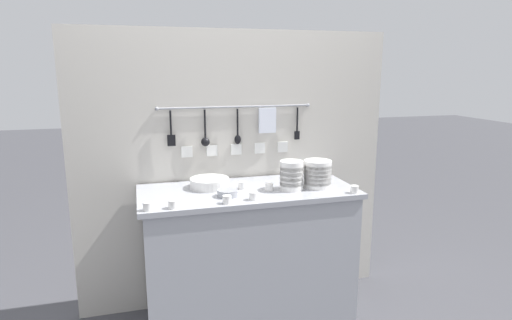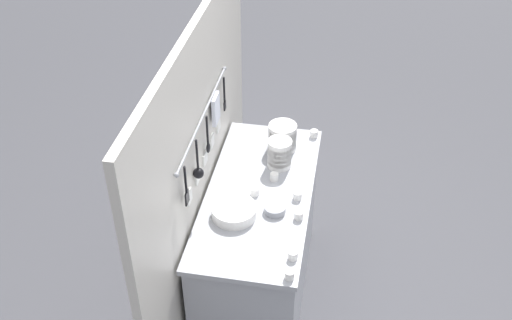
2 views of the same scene
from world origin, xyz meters
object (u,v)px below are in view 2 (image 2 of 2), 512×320
object	(u,v)px
bowl_stack_short_front	(282,137)
cup_edge_far	(299,215)
steel_mixing_bowl	(275,209)
cup_back_left	(293,255)
cup_mid_row	(314,134)
plate_stack	(234,211)
cup_beside_plates	(298,195)
cup_back_right	(274,177)
cup_by_caddy	(290,275)
cup_front_left	(255,191)
bowl_stack_wide_centre	(280,153)

from	to	relation	value
bowl_stack_short_front	cup_edge_far	xyz separation A→B (m)	(-0.60, -0.17, -0.06)
steel_mixing_bowl	cup_back_left	world-z (taller)	cup_back_left
steel_mixing_bowl	cup_edge_far	size ratio (longest dim) A/B	2.48
bowl_stack_short_front	cup_mid_row	bearing A→B (deg)	-48.56
plate_stack	cup_back_left	size ratio (longest dim) A/B	5.00
cup_edge_far	cup_mid_row	xyz separation A→B (m)	(0.75, -0.01, 0.00)
cup_edge_far	cup_back_left	bearing A→B (deg)	-178.97
bowl_stack_short_front	cup_back_left	distance (m)	0.90
cup_beside_plates	cup_back_right	xyz separation A→B (m)	(0.14, 0.15, 0.00)
steel_mixing_bowl	cup_by_caddy	xyz separation A→B (m)	(-0.44, -0.14, 0.00)
cup_edge_far	cup_mid_row	size ratio (longest dim) A/B	1.00
cup_beside_plates	cup_front_left	size ratio (longest dim) A/B	1.00
cup_by_caddy	cup_back_left	distance (m)	0.13
bowl_stack_short_front	cup_back_right	distance (m)	0.31
bowl_stack_short_front	cup_back_right	world-z (taller)	bowl_stack_short_front
bowl_stack_wide_centre	cup_beside_plates	xyz separation A→B (m)	(-0.27, -0.14, -0.07)
steel_mixing_bowl	cup_mid_row	bearing A→B (deg)	-10.62
cup_back_right	cup_front_left	bearing A→B (deg)	149.22
cup_edge_far	cup_mid_row	distance (m)	0.75
bowl_stack_wide_centre	cup_back_left	size ratio (longest dim) A/B	3.69
bowl_stack_wide_centre	cup_edge_far	xyz separation A→B (m)	(-0.42, -0.16, -0.07)
bowl_stack_short_front	cup_beside_plates	size ratio (longest dim) A/B	3.55
steel_mixing_bowl	cup_mid_row	distance (m)	0.73
cup_beside_plates	cup_front_left	bearing A→B (deg)	91.58
bowl_stack_wide_centre	cup_front_left	distance (m)	0.30
cup_by_caddy	cup_edge_far	bearing A→B (deg)	0.71
cup_beside_plates	cup_edge_far	distance (m)	0.16
bowl_stack_short_front	cup_front_left	size ratio (longest dim) A/B	3.55
bowl_stack_short_front	bowl_stack_wide_centre	xyz separation A→B (m)	(-0.17, -0.01, 0.00)
plate_stack	cup_edge_far	size ratio (longest dim) A/B	5.00
bowl_stack_short_front	plate_stack	xyz separation A→B (m)	(-0.63, 0.16, -0.05)
plate_stack	bowl_stack_short_front	bearing A→B (deg)	-14.52
bowl_stack_wide_centre	cup_back_right	distance (m)	0.15
bowl_stack_short_front	cup_back_left	size ratio (longest dim) A/B	3.55
cup_edge_far	cup_mid_row	world-z (taller)	same
bowl_stack_short_front	cup_mid_row	distance (m)	0.24
steel_mixing_bowl	cup_back_right	xyz separation A→B (m)	(0.26, 0.04, 0.00)
cup_mid_row	cup_front_left	xyz separation A→B (m)	(-0.60, 0.26, 0.00)
cup_front_left	cup_back_left	bearing A→B (deg)	-148.69
cup_front_left	cup_beside_plates	bearing A→B (deg)	-88.42
cup_beside_plates	cup_mid_row	xyz separation A→B (m)	(0.60, -0.03, 0.00)
bowl_stack_wide_centre	cup_back_right	size ratio (longest dim) A/B	3.69
plate_stack	cup_front_left	world-z (taller)	plate_stack
bowl_stack_wide_centre	bowl_stack_short_front	bearing A→B (deg)	2.42
cup_back_right	cup_front_left	xyz separation A→B (m)	(-0.14, 0.08, 0.00)
cup_beside_plates	cup_back_right	distance (m)	0.20
cup_back_right	cup_mid_row	xyz separation A→B (m)	(0.46, -0.18, 0.00)
bowl_stack_short_front	cup_by_caddy	world-z (taller)	bowl_stack_short_front
steel_mixing_bowl	cup_edge_far	world-z (taller)	cup_edge_far
plate_stack	cup_mid_row	xyz separation A→B (m)	(0.79, -0.34, -0.01)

